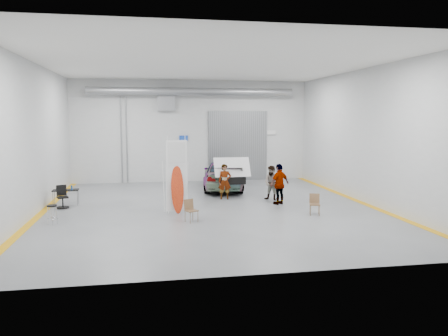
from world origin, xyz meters
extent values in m
plane|color=slate|center=(0.00, 0.00, 0.00)|extent=(16.00, 16.00, 0.00)
cube|color=#B7B9BB|center=(-7.00, 0.00, 3.00)|extent=(0.02, 16.00, 6.00)
cube|color=#B7B9BB|center=(7.00, 0.00, 3.00)|extent=(0.02, 16.00, 6.00)
cube|color=#B7B9BB|center=(0.00, 8.00, 3.00)|extent=(14.00, 0.02, 6.00)
cube|color=#B7B9BB|center=(0.00, -8.00, 3.00)|extent=(14.00, 0.02, 6.00)
cube|color=white|center=(0.00, 0.00, 6.00)|extent=(14.00, 16.00, 0.02)
cube|color=gray|center=(2.80, 7.92, 2.10)|extent=(3.60, 0.12, 4.20)
cube|color=gray|center=(-1.50, 7.92, 4.80)|extent=(1.00, 0.50, 1.20)
cylinder|color=gray|center=(0.00, 7.40, 5.30)|extent=(11.90, 0.44, 0.44)
cube|color=#1641B3|center=(-0.50, 7.92, 2.60)|extent=(0.50, 0.04, 0.30)
cube|color=white|center=(4.80, 7.92, 2.90)|extent=(0.70, 0.04, 0.25)
cylinder|color=gray|center=(-3.80, 7.92, 2.50)|extent=(0.08, 0.08, 5.00)
cylinder|color=gray|center=(-4.10, 7.92, 2.50)|extent=(0.08, 0.08, 5.00)
cube|color=orange|center=(-6.85, 0.00, 0.01)|extent=(0.30, 16.00, 0.01)
cube|color=orange|center=(6.85, 0.00, 0.01)|extent=(0.30, 16.00, 0.01)
imported|color=white|center=(1.36, 4.85, 0.74)|extent=(2.87, 5.40, 1.49)
imported|color=#9A7654|center=(0.92, 1.90, 0.83)|extent=(0.65, 0.47, 1.66)
imported|color=teal|center=(3.03, 1.25, 0.80)|extent=(0.99, 0.96, 1.61)
imported|color=#A76337|center=(3.09, 0.28, 0.90)|extent=(1.13, 0.87, 1.81)
cube|color=white|center=(-1.53, -0.73, 1.04)|extent=(0.87, 0.23, 1.87)
ellipsoid|color=#F04D14|center=(-1.53, -0.81, 0.99)|extent=(0.56, 0.36, 1.97)
cube|color=white|center=(-1.53, -0.75, 2.44)|extent=(0.84, 0.22, 0.99)
cylinder|color=white|center=(-1.90, -0.73, 1.56)|extent=(0.02, 0.02, 3.11)
cylinder|color=white|center=(-1.17, -0.73, 1.56)|extent=(0.02, 0.02, 3.11)
cube|color=brown|center=(-1.06, -2.35, 0.42)|extent=(0.53, 0.52, 0.04)
cube|color=brown|center=(-1.06, -2.17, 0.64)|extent=(0.39, 0.26, 0.38)
cube|color=brown|center=(3.82, -2.04, 0.43)|extent=(0.49, 0.47, 0.04)
cube|color=brown|center=(3.82, -1.86, 0.64)|extent=(0.40, 0.19, 0.38)
cylinder|color=black|center=(-6.01, -1.87, 0.69)|extent=(0.35, 0.35, 0.05)
torus|color=silver|center=(-6.01, -1.87, 0.22)|extent=(0.37, 0.37, 0.02)
cylinder|color=gray|center=(-6.66, 1.42, 0.33)|extent=(0.03, 0.03, 0.65)
cylinder|color=gray|center=(-5.66, 1.42, 0.33)|extent=(0.03, 0.03, 0.65)
cylinder|color=gray|center=(-6.66, 1.88, 0.33)|extent=(0.03, 0.03, 0.65)
cylinder|color=gray|center=(-5.66, 1.88, 0.33)|extent=(0.03, 0.03, 0.65)
cube|color=black|center=(-6.16, 1.65, 0.67)|extent=(1.12, 0.60, 0.04)
cylinder|color=#194B97|center=(-5.89, 1.56, 0.79)|extent=(0.07, 0.07, 0.20)
cube|color=black|center=(-6.39, 1.70, 0.77)|extent=(0.32, 0.20, 0.16)
cylinder|color=black|center=(-6.18, 1.03, 0.04)|extent=(0.51, 0.51, 0.04)
cylinder|color=black|center=(-6.18, 1.03, 0.25)|extent=(0.05, 0.05, 0.44)
cube|color=black|center=(-6.18, 1.03, 0.47)|extent=(0.54, 0.54, 0.06)
cube|color=black|center=(-6.18, 1.23, 0.75)|extent=(0.39, 0.19, 0.45)
cube|color=silver|center=(1.36, 2.53, 1.51)|extent=(1.74, 1.06, 0.04)
camera|label=1|loc=(-2.58, -18.00, 3.83)|focal=35.00mm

